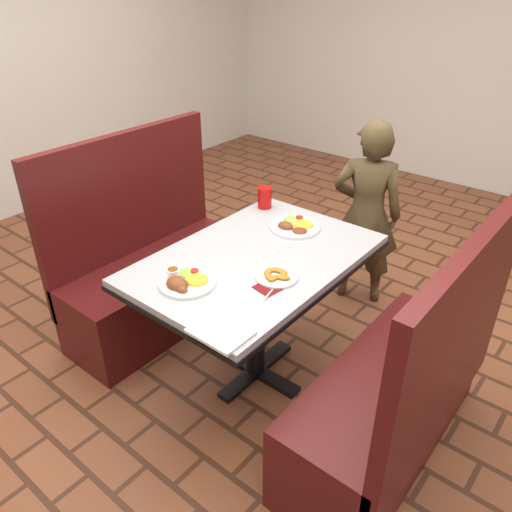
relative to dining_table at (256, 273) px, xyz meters
The scene contains 14 objects.
dining_table is the anchor object (origin of this frame).
booth_bench_left 0.86m from the dining_table, behind, with size 0.47×1.20×1.17m.
booth_bench_right 0.86m from the dining_table, ahead, with size 0.47×1.20×1.17m.
diner_person 1.04m from the dining_table, 87.15° to the left, with size 0.44×0.29×1.21m, color brown.
near_dinner_plate 0.41m from the dining_table, 101.87° to the right, with size 0.25×0.25×0.08m.
far_dinner_plate 0.39m from the dining_table, 93.81° to the left, with size 0.27×0.27×0.07m.
plantain_plate 0.24m from the dining_table, 25.70° to the right, with size 0.19×0.19×0.03m.
maroon_napkin 0.30m from the dining_table, 39.50° to the right, with size 0.11×0.11×0.00m, color #630E11.
spoon_utensil 0.35m from the dining_table, 40.76° to the right, with size 0.01×0.12×0.00m, color silver.
red_tumbler 0.59m from the dining_table, 124.18° to the left, with size 0.08×0.08×0.12m, color #BB0E0C.
paper_napkin 0.61m from the dining_table, 63.78° to the right, with size 0.22×0.17×0.01m, color white.
knife_utensil 0.41m from the dining_table, 104.40° to the right, with size 0.01×0.16×0.00m, color silver.
fork_utensil 0.36m from the dining_table, 104.62° to the right, with size 0.01×0.16×0.00m, color silver.
lettuce_shreds 0.12m from the dining_table, 56.31° to the left, with size 0.28×0.32×0.00m, color #97CF52, non-canonical shape.
Camera 1 is at (1.32, -1.62, 1.96)m, focal length 35.00 mm.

